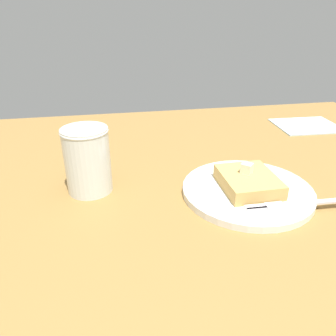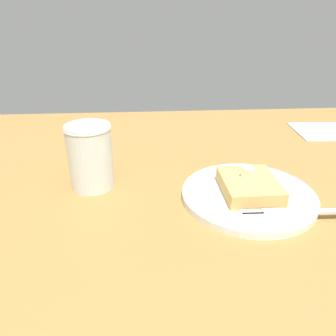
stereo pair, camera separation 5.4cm
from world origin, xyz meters
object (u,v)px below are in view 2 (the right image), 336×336
plate (248,195)px  napkin (327,131)px  syrup_jar (91,160)px  fork (289,213)px

plate → napkin: (29.12, 29.80, -0.51)cm
plate → syrup_jar: bearing=166.4°
fork → syrup_jar: (-29.97, 12.81, 3.66)cm
plate → napkin: 41.67cm
syrup_jar → plate: bearing=-13.6°
fork → napkin: fork is taller
syrup_jar → napkin: bearing=23.2°
fork → syrup_jar: 32.80cm
plate → fork: (4.12, -6.54, 0.69)cm
plate → syrup_jar: 26.96cm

